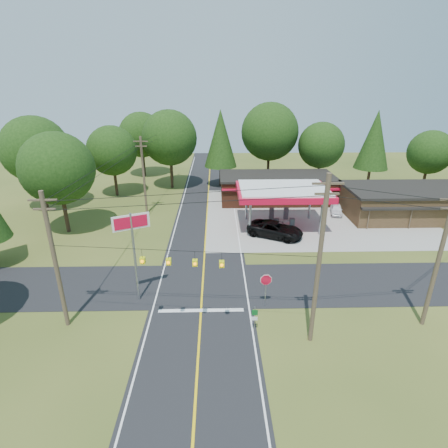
{
  "coord_description": "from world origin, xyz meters",
  "views": [
    {
      "loc": [
        1.24,
        -25.76,
        16.16
      ],
      "look_at": [
        2.0,
        7.0,
        2.8
      ],
      "focal_mm": 28.0,
      "sensor_mm": 36.0,
      "label": 1
    }
  ],
  "objects_px": {
    "suv_car": "(275,229)",
    "big_stop_sign": "(133,237)",
    "sedan_car": "(336,210)",
    "octagonal_stop_sign": "(266,282)",
    "gas_canopy": "(283,192)"
  },
  "relations": [
    {
      "from": "suv_car",
      "to": "sedan_car",
      "type": "xyz_separation_m",
      "value": [
        9.19,
        7.0,
        -0.24
      ]
    },
    {
      "from": "big_stop_sign",
      "to": "octagonal_stop_sign",
      "type": "distance_m",
      "value": 10.58
    },
    {
      "from": "suv_car",
      "to": "big_stop_sign",
      "type": "xyz_separation_m",
      "value": [
        -12.81,
        -12.01,
        4.68
      ]
    },
    {
      "from": "suv_car",
      "to": "big_stop_sign",
      "type": "bearing_deg",
      "value": 160.42
    },
    {
      "from": "sedan_car",
      "to": "gas_canopy",
      "type": "bearing_deg",
      "value": -138.79
    },
    {
      "from": "sedan_car",
      "to": "big_stop_sign",
      "type": "distance_m",
      "value": 29.49
    },
    {
      "from": "sedan_car",
      "to": "octagonal_stop_sign",
      "type": "relative_size",
      "value": 1.3
    },
    {
      "from": "gas_canopy",
      "to": "big_stop_sign",
      "type": "distance_m",
      "value": 20.56
    },
    {
      "from": "gas_canopy",
      "to": "sedan_car",
      "type": "distance_m",
      "value": 9.66
    },
    {
      "from": "big_stop_sign",
      "to": "octagonal_stop_sign",
      "type": "xyz_separation_m",
      "value": [
        9.95,
        -1.0,
        -3.46
      ]
    },
    {
      "from": "gas_canopy",
      "to": "suv_car",
      "type": "height_order",
      "value": "gas_canopy"
    },
    {
      "from": "suv_car",
      "to": "big_stop_sign",
      "type": "height_order",
      "value": "big_stop_sign"
    },
    {
      "from": "suv_car",
      "to": "sedan_car",
      "type": "bearing_deg",
      "value": -25.43
    },
    {
      "from": "gas_canopy",
      "to": "octagonal_stop_sign",
      "type": "xyz_separation_m",
      "value": [
        -4.05,
        -16.01,
        -2.19
      ]
    },
    {
      "from": "suv_car",
      "to": "gas_canopy",
      "type": "bearing_deg",
      "value": 5.66
    }
  ]
}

